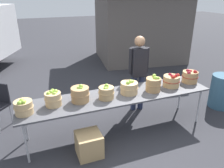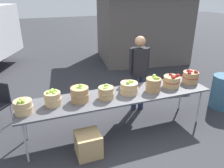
% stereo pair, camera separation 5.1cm
% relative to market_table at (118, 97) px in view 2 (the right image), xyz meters
% --- Properties ---
extents(ground_plane, '(40.00, 40.00, 0.00)m').
position_rel_market_table_xyz_m(ground_plane, '(0.00, 0.00, -0.72)').
color(ground_plane, '#2D2D33').
extents(market_table, '(3.50, 0.76, 0.75)m').
position_rel_market_table_xyz_m(market_table, '(0.00, 0.00, 0.00)').
color(market_table, '#4C4C51').
rests_on(market_table, ground).
extents(apple_basket_green_0, '(0.29, 0.29, 0.26)m').
position_rel_market_table_xyz_m(apple_basket_green_0, '(-1.59, -0.08, 0.15)').
color(apple_basket_green_0, tan).
rests_on(apple_basket_green_0, market_table).
extents(apple_basket_green_1, '(0.28, 0.28, 0.27)m').
position_rel_market_table_xyz_m(apple_basket_green_1, '(-1.13, 0.03, 0.16)').
color(apple_basket_green_1, tan).
rests_on(apple_basket_green_1, market_table).
extents(apple_basket_green_2, '(0.32, 0.32, 0.31)m').
position_rel_market_table_xyz_m(apple_basket_green_2, '(-0.69, 0.02, 0.17)').
color(apple_basket_green_2, '#A87F51').
rests_on(apple_basket_green_2, market_table).
extents(apple_basket_green_3, '(0.28, 0.28, 0.27)m').
position_rel_market_table_xyz_m(apple_basket_green_3, '(-0.24, -0.05, 0.15)').
color(apple_basket_green_3, tan).
rests_on(apple_basket_green_3, market_table).
extents(apple_basket_green_4, '(0.34, 0.34, 0.26)m').
position_rel_market_table_xyz_m(apple_basket_green_4, '(0.22, 0.01, 0.15)').
color(apple_basket_green_4, tan).
rests_on(apple_basket_green_4, market_table).
extents(apple_basket_green_5, '(0.30, 0.30, 0.31)m').
position_rel_market_table_xyz_m(apple_basket_green_5, '(0.69, -0.06, 0.17)').
color(apple_basket_green_5, '#A87F51').
rests_on(apple_basket_green_5, market_table).
extents(apple_basket_red_0, '(0.34, 0.34, 0.27)m').
position_rel_market_table_xyz_m(apple_basket_red_0, '(1.13, -0.00, 0.15)').
color(apple_basket_red_0, tan).
rests_on(apple_basket_red_0, market_table).
extents(apple_basket_red_1, '(0.33, 0.33, 0.28)m').
position_rel_market_table_xyz_m(apple_basket_red_1, '(1.61, 0.04, 0.15)').
color(apple_basket_red_1, '#A87F51').
rests_on(apple_basket_red_1, market_table).
extents(vendor_adult, '(0.43, 0.26, 1.66)m').
position_rel_market_table_xyz_m(vendor_adult, '(0.73, 0.62, 0.26)').
color(vendor_adult, '#262D4C').
rests_on(vendor_adult, ground).
extents(food_kiosk, '(3.87, 3.36, 2.74)m').
position_rel_market_table_xyz_m(food_kiosk, '(2.65, 4.23, 0.67)').
color(food_kiosk, '#59514C').
rests_on(food_kiosk, ground).
extents(trash_barrel, '(0.53, 0.53, 0.76)m').
position_rel_market_table_xyz_m(trash_barrel, '(2.58, 0.03, -0.34)').
color(trash_barrel, '#335972').
rests_on(trash_barrel, ground).
extents(produce_crate, '(0.40, 0.40, 0.40)m').
position_rel_market_table_xyz_m(produce_crate, '(-0.70, -0.46, -0.52)').
color(produce_crate, tan).
rests_on(produce_crate, ground).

